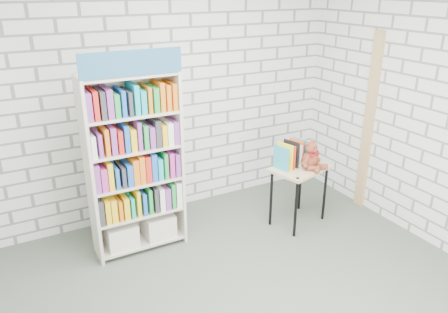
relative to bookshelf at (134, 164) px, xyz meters
name	(u,v)px	position (x,y,z in m)	size (l,w,h in m)	color
ground	(245,309)	(0.47, -1.36, -0.93)	(4.50, 4.50, 0.00)	#495447
room_shell	(250,105)	(0.47, -1.36, 0.85)	(4.52, 4.02, 2.81)	silver
bookshelf	(134,164)	(0.00, 0.00, 0.00)	(0.91, 0.35, 2.04)	beige
display_table	(300,175)	(1.74, -0.39, -0.34)	(0.73, 0.60, 0.69)	tan
table_books	(293,153)	(1.71, -0.29, -0.11)	(0.48, 0.31, 0.27)	teal
teddy_bear	(311,157)	(1.82, -0.47, -0.12)	(0.29, 0.28, 0.32)	maroon
door_trim	(369,124)	(2.69, -0.41, 0.12)	(0.05, 0.12, 2.10)	tan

